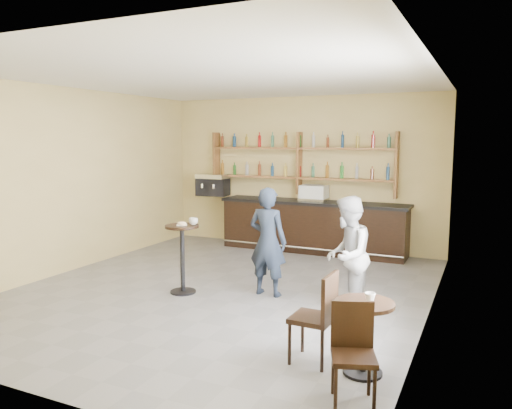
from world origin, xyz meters
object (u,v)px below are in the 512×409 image
at_px(cafe_table, 364,338).
at_px(chair_south, 354,356).
at_px(man_main, 268,242).
at_px(bar_counter, 313,226).
at_px(pastry_case, 314,193).
at_px(patron_second, 347,255).
at_px(chair_west, 312,317).
at_px(espresso_machine, 213,185).
at_px(pedestal_table, 182,259).

height_order(cafe_table, chair_south, chair_south).
bearing_deg(cafe_table, man_main, 134.37).
bearing_deg(cafe_table, bar_counter, 113.91).
xyz_separation_m(pastry_case, patron_second, (1.58, -3.31, -0.43)).
distance_m(bar_counter, man_main, 3.08).
height_order(bar_counter, man_main, man_main).
distance_m(bar_counter, patron_second, 3.68).
distance_m(chair_south, patron_second, 2.38).
bearing_deg(bar_counter, cafe_table, -66.09).
distance_m(pastry_case, man_main, 3.09).
relative_size(chair_west, chair_south, 1.09).
relative_size(espresso_machine, pastry_case, 1.24).
relative_size(cafe_table, patron_second, 0.47).
relative_size(cafe_table, chair_west, 0.77).
distance_m(man_main, chair_south, 3.20).
relative_size(bar_counter, espresso_machine, 5.73).
xyz_separation_m(pedestal_table, chair_west, (2.53, -1.42, -0.04)).
height_order(espresso_machine, cafe_table, espresso_machine).
relative_size(chair_south, patron_second, 0.56).
relative_size(bar_counter, chair_south, 4.41).
distance_m(espresso_machine, chair_west, 6.41).
height_order(cafe_table, chair_west, chair_west).
bearing_deg(chair_west, bar_counter, -159.02).
xyz_separation_m(pastry_case, cafe_table, (2.19, -4.97, -0.85)).
height_order(espresso_machine, chair_west, espresso_machine).
bearing_deg(bar_counter, man_main, -83.92).
relative_size(pastry_case, patron_second, 0.35).
xyz_separation_m(bar_counter, espresso_machine, (-2.36, 0.00, 0.77)).
distance_m(pedestal_table, man_main, 1.32).
bearing_deg(pastry_case, bar_counter, -179.83).
height_order(cafe_table, patron_second, patron_second).
distance_m(bar_counter, cafe_table, 5.44).
xyz_separation_m(pastry_case, man_main, (0.31, -3.05, -0.41)).
height_order(pastry_case, chair_west, pastry_case).
height_order(bar_counter, patron_second, patron_second).
bearing_deg(bar_counter, pedestal_table, -104.06).
height_order(man_main, patron_second, man_main).
xyz_separation_m(bar_counter, pedestal_table, (-0.88, -3.50, -0.01)).
relative_size(man_main, chair_south, 1.84).
relative_size(man_main, cafe_table, 2.19).
xyz_separation_m(cafe_table, chair_west, (-0.55, 0.05, 0.11)).
height_order(pastry_case, patron_second, patron_second).
bearing_deg(chair_west, pedestal_table, -116.83).
xyz_separation_m(bar_counter, patron_second, (1.59, -3.31, 0.26)).
distance_m(pedestal_table, patron_second, 2.49).
height_order(bar_counter, cafe_table, bar_counter).
height_order(pedestal_table, man_main, man_main).
height_order(pedestal_table, patron_second, patron_second).
bearing_deg(cafe_table, chair_south, -85.24).
bearing_deg(pedestal_table, man_main, 20.65).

